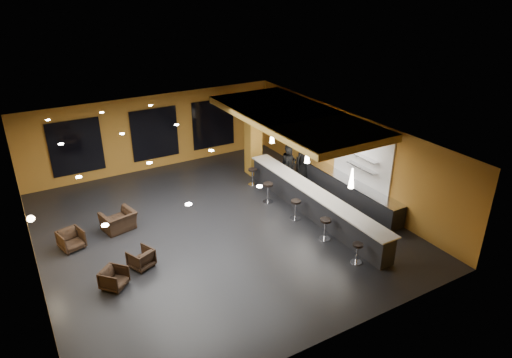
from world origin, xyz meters
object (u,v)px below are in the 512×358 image
prep_counter (345,188)px  armchair_a (114,278)px  pendant_0 (352,178)px  bar_stool_2 (296,207)px  staff_a (290,167)px  staff_b (289,163)px  bar_stool_4 (253,175)px  staff_c (303,161)px  armchair_c (71,240)px  bar_stool_0 (357,251)px  pendant_1 (307,154)px  armchair_b (141,258)px  pendant_2 (272,135)px  bar_counter (313,203)px  armchair_d (119,221)px  bar_stool_3 (268,190)px  bar_stool_1 (325,226)px  column (253,137)px

prep_counter → armchair_a: bearing=-173.4°
pendant_0 → bar_stool_2: size_ratio=0.89×
staff_a → staff_b: (0.24, 0.42, -0.01)m
prep_counter → bar_stool_4: 4.01m
armchair_a → bar_stool_2: (6.99, 0.68, 0.19)m
staff_b → staff_c: (0.68, -0.14, 0.03)m
armchair_c → bar_stool_0: (7.81, -5.47, 0.11)m
bar_stool_4 → pendant_1: bearing=-77.3°
armchair_a → armchair_b: size_ratio=0.99×
staff_a → armchair_a: staff_a is taller
staff_b → bar_stool_4: size_ratio=2.26×
pendant_2 → armchair_c: bearing=-174.5°
bar_counter → armchair_d: bar_counter is taller
pendant_2 → armchair_d: size_ratio=0.63×
bar_counter → bar_stool_0: size_ratio=11.21×
bar_stool_0 → armchair_c: bearing=145.0°
pendant_1 → bar_stool_4: pendant_1 is taller
pendant_0 → pendant_1: 2.50m
armchair_b → bar_stool_4: 7.02m
bar_counter → staff_b: staff_b is taller
pendant_1 → staff_c: pendant_1 is taller
staff_b → bar_stool_3: staff_b is taller
bar_counter → pendant_2: size_ratio=11.43×
armchair_a → armchair_c: armchair_c is taller
pendant_0 → bar_stool_3: pendant_0 is taller
bar_stool_0 → armchair_d: bearing=135.9°
bar_stool_1 → armchair_d: bearing=144.9°
armchair_b → armchair_c: 2.80m
staff_b → bar_stool_0: 6.53m
pendant_1 → armchair_c: bearing=168.8°
staff_a → bar_stool_1: size_ratio=2.16×
armchair_a → pendant_0: bearing=-52.8°
armchair_a → bar_stool_3: bar_stool_3 is taller
bar_stool_0 → bar_stool_3: bar_stool_3 is taller
bar_stool_1 → staff_b: bearing=71.1°
column → staff_b: (0.92, -1.57, -0.89)m
column → pendant_2: 1.71m
armchair_a → bar_stool_4: (7.08, 4.12, 0.17)m
prep_counter → bar_counter: bearing=-166.0°
prep_counter → bar_stool_1: 3.44m
staff_c → bar_stool_3: bearing=-165.3°
column → bar_stool_4: size_ratio=4.59×
bar_stool_0 → bar_stool_1: (-0.02, 1.64, 0.06)m
staff_c → bar_stool_1: size_ratio=2.21×
bar_counter → bar_stool_1: 1.79m
armchair_a → column: bearing=-8.8°
bar_counter → pendant_0: 2.72m
armchair_d → bar_stool_4: bearing=175.3°
prep_counter → bar_stool_0: prep_counter is taller
staff_b → bar_stool_2: staff_b is taller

